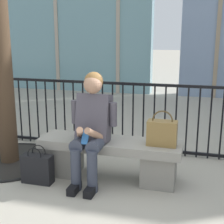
{
  "coord_description": "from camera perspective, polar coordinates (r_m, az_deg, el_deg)",
  "views": [
    {
      "loc": [
        0.94,
        -3.28,
        1.61
      ],
      "look_at": [
        0.0,
        0.1,
        0.75
      ],
      "focal_mm": 51.63,
      "sensor_mm": 36.0,
      "label": 1
    }
  ],
  "objects": [
    {
      "name": "stone_bench",
      "position": [
        3.67,
        -0.42,
        -7.65
      ],
      "size": [
        1.6,
        0.44,
        0.45
      ],
      "color": "gray",
      "rests_on": "ground"
    },
    {
      "name": "seated_person_with_phone",
      "position": [
        3.48,
        -3.68,
        -2.28
      ],
      "size": [
        0.52,
        0.66,
        1.21
      ],
      "color": "#383D4C",
      "rests_on": "ground"
    },
    {
      "name": "ground_plane",
      "position": [
        3.78,
        -0.42,
        -11.48
      ],
      "size": [
        60.0,
        60.0,
        0.0
      ],
      "primitive_type": "plane",
      "color": "#A8A091"
    },
    {
      "name": "plaza_railing",
      "position": [
        4.44,
        2.8,
        -0.85
      ],
      "size": [
        7.72,
        0.04,
        0.97
      ],
      "color": "black",
      "rests_on": "ground"
    },
    {
      "name": "shopping_bag",
      "position": [
        3.68,
        -13.06,
        -9.7
      ],
      "size": [
        0.34,
        0.14,
        0.42
      ],
      "color": "black",
      "rests_on": "ground"
    },
    {
      "name": "handbag_on_bench",
      "position": [
        3.45,
        8.85,
        -3.6
      ],
      "size": [
        0.31,
        0.16,
        0.38
      ],
      "color": "olive",
      "rests_on": "stone_bench"
    }
  ]
}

